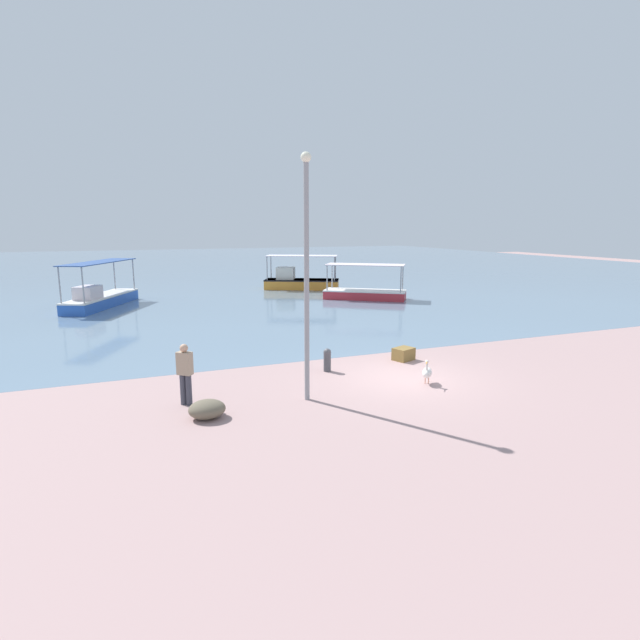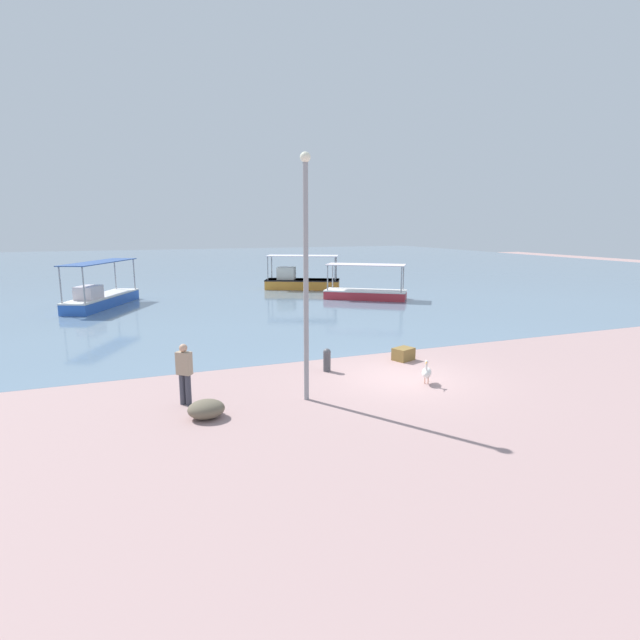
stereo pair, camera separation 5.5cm
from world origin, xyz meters
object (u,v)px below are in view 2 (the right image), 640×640
Objects in this scene: fishing_boat_outer at (300,281)px; fishing_boat_center at (365,292)px; fisherman_standing at (184,372)px; fishing_boat_far_left at (101,297)px; cargo_crate at (403,354)px; lamp_post at (306,267)px; mooring_bollard at (327,359)px; pelican at (427,372)px; net_pile at (206,409)px.

fishing_boat_outer is 7.02m from fishing_boat_center.
fishing_boat_far_left is at bearing 98.34° from fisherman_standing.
fisherman_standing is 2.41× the size of cargo_crate.
lamp_post is 4.31m from mooring_bollard.
fishing_boat_far_left is 1.26× the size of fishing_boat_center.
pelican is at bearing -110.52° from fishing_boat_center.
fisherman_standing is at bearing -116.18° from fishing_boat_outer.
pelican is 0.86× the size of net_pile.
fishing_boat_center is 21.55m from net_pile.
net_pile is 1.33× the size of cargo_crate.
fishing_boat_outer is 26.14m from net_pile.
fisherman_standing is at bearing -81.66° from fishing_boat_far_left.
fishing_boat_outer is 22.06m from mooring_bollard.
pelican is 2.79m from cargo_crate.
mooring_bollard is at bearing 56.12° from lamp_post.
fishing_boat_outer is 7.37× the size of pelican.
fishing_boat_center is at bearing 58.75° from lamp_post.
fishing_boat_center is 3.20× the size of fisherman_standing.
lamp_post is 7.14× the size of net_pile.
net_pile is (-10.76, -23.82, -0.40)m from fishing_boat_outer.
fisherman_standing is (-7.08, 0.86, 0.53)m from pelican.
fisherman_standing is (-13.38, -15.99, 0.43)m from fishing_boat_center.
fishing_boat_far_left is 18.83m from mooring_bollard.
fishing_boat_far_left reaches higher than fishing_boat_center.
net_pile is at bearing -158.13° from cargo_crate.
pelican is 3.33m from mooring_bollard.
fishing_boat_far_left reaches higher than cargo_crate.
fisherman_standing reaches higher than mooring_bollard.
fisherman_standing is (-11.13, -22.64, 0.27)m from fishing_boat_outer.
pelican is at bearing -6.89° from fisherman_standing.
fishing_boat_center reaches higher than net_pile.
mooring_bollard is at bearing 31.70° from net_pile.
fishing_boat_center is 20.86m from fisherman_standing.
cargo_crate is (3.10, 0.30, -0.19)m from mooring_bollard.
cargo_crate is at bearing 29.35° from lamp_post.
fishing_boat_outer is at bearing 63.82° from fisherman_standing.
fishing_boat_center is (16.14, -2.80, -0.12)m from fishing_boat_far_left.
lamp_post is at bearing -121.25° from fishing_boat_center.
mooring_bollard is (7.50, -17.27, -0.17)m from fishing_boat_far_left.
mooring_bollard is 0.84× the size of net_pile.
net_pile is at bearing -81.12° from fishing_boat_far_left.
fishing_boat_outer is at bearing 71.29° from lamp_post.
net_pile is (-13.02, -17.18, -0.24)m from fishing_boat_center.
fishing_boat_far_left is 18.99m from fisherman_standing.
fishing_boat_outer is 3.49× the size of fisherman_standing.
fisherman_standing reaches higher than cargo_crate.
fishing_boat_center is 16.85m from mooring_bollard.
fisherman_standing is at bearing 165.86° from lamp_post.
pelican is at bearing -63.42° from fishing_boat_far_left.
fishing_boat_far_left is at bearing 122.00° from cargo_crate.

